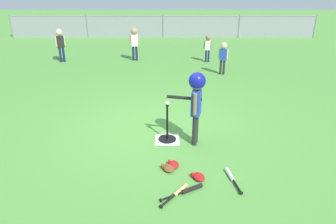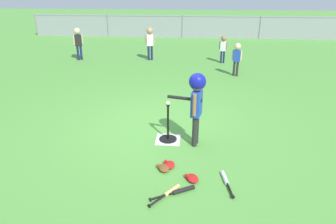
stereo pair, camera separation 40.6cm
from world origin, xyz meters
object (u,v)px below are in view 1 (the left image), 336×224
batting_tee (168,134)px  batter_child (197,94)px  fielder_near_right (224,54)px  fielder_deep_right (135,40)px  spare_bat_silver (232,177)px  glove_near_bats (199,177)px  glove_by_plate (169,168)px  spare_bat_black (188,190)px  glove_tossed_aside (174,165)px  baseball_on_tee (168,103)px  fielder_deep_left (61,41)px  fielder_deep_center (209,45)px  spare_bat_wood (178,192)px

batting_tee → batter_child: (0.49, -0.12, 0.82)m
batting_tee → fielder_near_right: fielder_near_right is taller
fielder_deep_right → spare_bat_silver: bearing=-73.7°
glove_near_bats → glove_by_plate: bearing=153.1°
spare_bat_black → glove_tossed_aside: glove_tossed_aside is taller
batting_tee → baseball_on_tee: (-0.00, 0.00, 0.61)m
spare_bat_black → glove_by_plate: size_ratio=2.30×
spare_bat_silver → glove_tossed_aside: 0.90m
fielder_near_right → fielder_deep_left: bearing=163.6°
fielder_deep_left → fielder_near_right: bearing=-16.4°
batting_tee → glove_by_plate: (0.02, -0.97, -0.07)m
baseball_on_tee → glove_near_bats: (0.46, -1.19, -0.68)m
fielder_deep_right → spare_bat_silver: (2.15, -7.35, -0.73)m
batter_child → baseball_on_tee: bearing=166.0°
spare_bat_black → glove_tossed_aside: 0.65m
glove_by_plate → glove_near_bats: 0.49m
fielder_deep_left → fielder_deep_center: fielder_deep_left is taller
glove_by_plate → fielder_deep_center: bearing=78.3°
fielder_deep_left → glove_near_bats: bearing=-58.9°
fielder_deep_left → fielder_deep_center: (5.28, -0.00, -0.13)m
batting_tee → baseball_on_tee: bearing=104.0°
glove_tossed_aside → fielder_deep_right: bearing=100.5°
batter_child → spare_bat_silver: bearing=-67.1°
fielder_deep_center → spare_bat_silver: 7.16m
baseball_on_tee → glove_tossed_aside: size_ratio=0.33×
spare_bat_wood → spare_bat_black: (0.14, 0.04, -0.00)m
spare_bat_silver → spare_bat_wood: size_ratio=1.20×
batter_child → spare_bat_black: size_ratio=2.17×
baseball_on_tee → fielder_deep_right: size_ratio=0.06×
fielder_near_right → spare_bat_wood: (-1.57, -5.83, -0.62)m
spare_bat_silver → baseball_on_tee: bearing=128.3°
spare_bat_silver → glove_near_bats: glove_near_bats is taller
batting_tee → spare_bat_black: (0.28, -1.49, -0.08)m
batting_tee → batter_child: size_ratio=0.53×
glove_by_plate → glove_near_bats: (0.44, -0.22, 0.00)m
spare_bat_black → glove_tossed_aside: size_ratio=2.65×
glove_near_bats → spare_bat_wood: bearing=-132.2°
batter_child → glove_near_bats: batter_child is taller
spare_bat_silver → spare_bat_black: (-0.65, -0.30, -0.00)m
fielder_deep_right → spare_bat_black: bearing=-79.0°
glove_tossed_aside → baseball_on_tee: bearing=96.4°
fielder_deep_center → glove_by_plate: bearing=-101.7°
fielder_deep_right → spare_bat_black: size_ratio=1.98×
baseball_on_tee → glove_by_plate: size_ratio=0.28×
fielder_deep_left → spare_bat_silver: 8.60m
glove_near_bats → spare_bat_silver: bearing=0.1°
baseball_on_tee → batter_child: batter_child is taller
baseball_on_tee → spare_bat_silver: baseball_on_tee is taller
fielder_deep_right → fielder_deep_left: size_ratio=1.01×
baseball_on_tee → glove_near_bats: 1.45m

